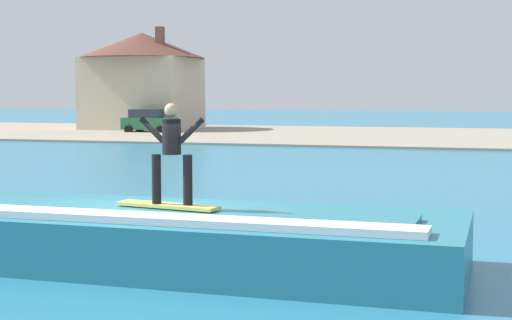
{
  "coord_description": "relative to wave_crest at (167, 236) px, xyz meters",
  "views": [
    {
      "loc": [
        5.93,
        -12.8,
        3.0
      ],
      "look_at": [
        0.34,
        5.1,
        1.43
      ],
      "focal_mm": 55.33,
      "sensor_mm": 36.0,
      "label": 1
    }
  ],
  "objects": [
    {
      "name": "car_near_shore",
      "position": [
        -20.16,
        42.36,
        0.45
      ],
      "size": [
        4.01,
        2.15,
        1.86
      ],
      "color": "#23663D",
      "rests_on": "ground_plane"
    },
    {
      "name": "house_with_chimney",
      "position": [
        -23.0,
        47.27,
        4.07
      ],
      "size": [
        10.45,
        10.45,
        8.42
      ],
      "color": "beige",
      "rests_on": "ground_plane"
    },
    {
      "name": "wave_crest",
      "position": [
        0.0,
        0.0,
        0.0
      ],
      "size": [
        10.29,
        3.58,
        1.06
      ],
      "color": "teal",
      "rests_on": "ground_plane"
    },
    {
      "name": "ground_plane",
      "position": [
        -0.34,
        0.17,
        -0.5
      ],
      "size": [
        260.0,
        260.0,
        0.0
      ],
      "primitive_type": "plane",
      "color": "teal"
    },
    {
      "name": "shoreline_bank",
      "position": [
        -0.34,
        43.62,
        -0.43
      ],
      "size": [
        120.0,
        25.64,
        0.14
      ],
      "color": "gray",
      "rests_on": "ground_plane"
    },
    {
      "name": "tree_tall_bare",
      "position": [
        -26.95,
        51.69,
        5.07
      ],
      "size": [
        2.67,
        2.67,
        7.01
      ],
      "color": "brown",
      "rests_on": "ground_plane"
    },
    {
      "name": "surfer",
      "position": [
        0.23,
        -0.29,
        1.59
      ],
      "size": [
        1.19,
        0.32,
        1.73
      ],
      "color": "black",
      "rests_on": "surfboard"
    },
    {
      "name": "surfboard",
      "position": [
        0.13,
        -0.26,
        0.59
      ],
      "size": [
        1.94,
        0.68,
        0.06
      ],
      "color": "#EAD159",
      "rests_on": "wave_crest"
    }
  ]
}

